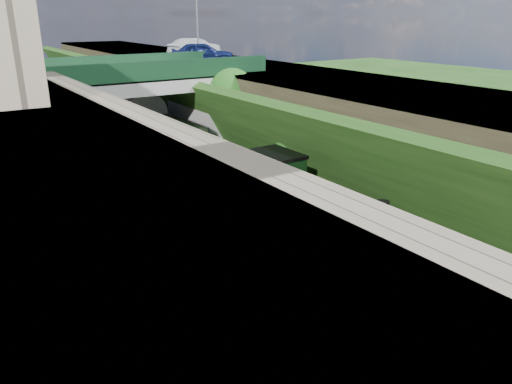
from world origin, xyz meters
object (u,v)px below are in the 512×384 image
object	(u,v)px
tender	(218,180)
lamppost	(197,18)
road_bridge	(144,107)
car_silver	(194,48)
car_blue	(202,53)
tree	(231,98)
locomotive	(306,221)

from	to	relation	value
tender	lamppost	bearing A→B (deg)	65.79
road_bridge	tender	xyz separation A→B (m)	(0.26, -9.32, -2.46)
tender	car_silver	bearing A→B (deg)	66.13
car_blue	road_bridge	bearing A→B (deg)	143.70
tree	tender	bearing A→B (deg)	-125.73
road_bridge	tree	distance (m)	5.72
car_blue	car_silver	bearing A→B (deg)	2.82
car_silver	tender	distance (m)	21.60
locomotive	road_bridge	bearing A→B (deg)	90.88
lamppost	road_bridge	bearing A→B (deg)	-142.57
tree	tender	size ratio (longest dim) A/B	1.10
tree	locomotive	xyz separation A→B (m)	(-4.71, -13.91, -2.75)
road_bridge	locomotive	xyz separation A→B (m)	(0.26, -16.68, -2.18)
road_bridge	tender	distance (m)	9.64
car_silver	locomotive	xyz separation A→B (m)	(-8.46, -26.48, -5.15)
tender	locomotive	bearing A→B (deg)	-90.00
lamppost	tree	bearing A→B (deg)	-102.80
road_bridge	car_silver	xyz separation A→B (m)	(8.71, 9.80, 2.97)
road_bridge	car_silver	size ratio (longest dim) A/B	3.31
car_blue	locomotive	world-z (taller)	car_blue
car_silver	tender	size ratio (longest dim) A/B	0.81
road_bridge	car_blue	bearing A→B (deg)	29.25
lamppost	car_blue	xyz separation A→B (m)	(-0.57, -1.71, -2.51)
tree	tender	xyz separation A→B (m)	(-4.71, -6.55, -3.03)
lamppost	locomotive	size ratio (longest dim) A/B	0.59
lamppost	locomotive	bearing A→B (deg)	-106.60
locomotive	tender	bearing A→B (deg)	90.00
road_bridge	tree	size ratio (longest dim) A/B	2.42
car_silver	lamppost	bearing A→B (deg)	142.75
tree	car_blue	xyz separation A→B (m)	(1.24, 6.24, 2.41)
locomotive	tree	bearing A→B (deg)	71.29
tree	tender	distance (m)	8.62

